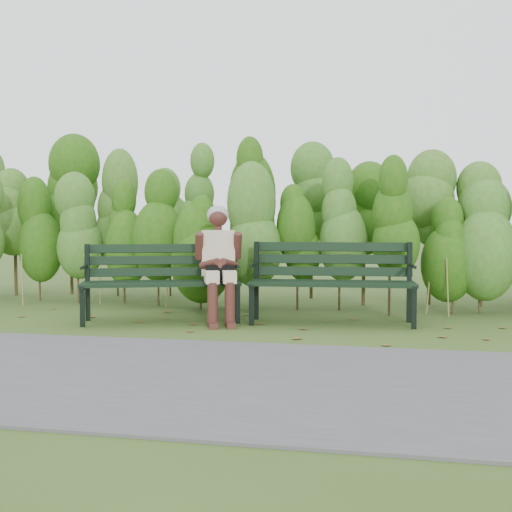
# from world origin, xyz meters

# --- Properties ---
(ground) EXTENTS (80.00, 80.00, 0.00)m
(ground) POSITION_xyz_m (0.00, 0.00, 0.00)
(ground) COLOR #37511D
(footpath) EXTENTS (60.00, 2.50, 0.01)m
(footpath) POSITION_xyz_m (0.00, -2.20, 0.01)
(footpath) COLOR #474749
(footpath) RESTS_ON ground
(hedge_band) EXTENTS (11.04, 1.67, 2.42)m
(hedge_band) POSITION_xyz_m (0.00, 1.86, 1.26)
(hedge_band) COLOR #47381E
(hedge_band) RESTS_ON ground
(leaf_litter) EXTENTS (5.76, 2.21, 0.01)m
(leaf_litter) POSITION_xyz_m (0.55, -0.12, 0.00)
(leaf_litter) COLOR brown
(leaf_litter) RESTS_ON ground
(bench_left) EXTENTS (1.86, 1.12, 0.88)m
(bench_left) POSITION_xyz_m (-1.07, 0.20, 0.52)
(bench_left) COLOR black
(bench_left) RESTS_ON ground
(bench_right) EXTENTS (1.85, 0.71, 0.91)m
(bench_right) POSITION_xyz_m (0.85, 0.45, 0.54)
(bench_right) COLOR black
(bench_right) RESTS_ON ground
(seated_woman) EXTENTS (0.60, 0.84, 1.33)m
(seated_woman) POSITION_xyz_m (-0.41, 0.24, 0.74)
(seated_woman) COLOR beige
(seated_woman) RESTS_ON ground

